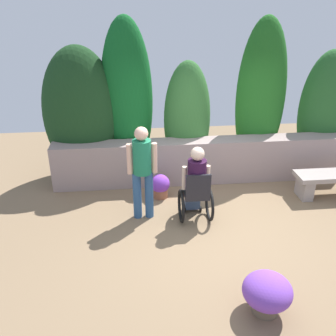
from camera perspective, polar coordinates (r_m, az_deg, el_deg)
ground_plane at (r=6.22m, az=7.89°, el=-9.12°), size 10.22×10.22×0.00m
stone_retaining_wall at (r=7.49m, az=5.08°, el=1.13°), size 5.82×0.44×0.88m
hedge_backdrop at (r=7.60m, az=2.11°, el=9.13°), size 6.36×1.04×3.15m
stone_bench at (r=7.60m, az=23.97°, el=-1.83°), size 1.43×0.47×0.47m
person_in_wheelchair at (r=6.11m, az=4.27°, el=-2.80°), size 0.53×0.66×1.33m
person_standing_companion at (r=6.03m, az=-3.96°, el=0.10°), size 0.49×0.30×1.62m
flower_pot_purple_near at (r=4.76m, az=14.93°, el=-18.01°), size 0.59×0.59×0.52m
flower_pot_terracotta_by_wall at (r=6.94m, az=-1.22°, el=-2.75°), size 0.36×0.36×0.45m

